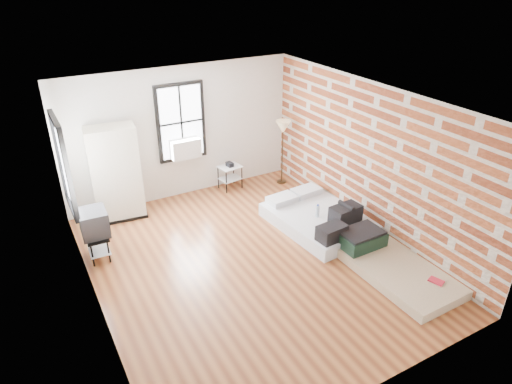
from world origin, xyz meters
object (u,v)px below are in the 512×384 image
mattress_main (320,218)px  mattress_bare (387,262)px  wardrobe (116,174)px  side_table (230,171)px  floor_lamp (283,131)px  tv_stand (94,224)px

mattress_main → mattress_bare: 1.68m
mattress_bare → wardrobe: 5.29m
mattress_bare → wardrobe: (-3.44, 3.94, 0.81)m
side_table → wardrobe: bearing=-178.4°
mattress_bare → floor_lamp: 3.87m
mattress_bare → tv_stand: bearing=145.8°
wardrobe → floor_lamp: wardrobe is taller
tv_stand → mattress_main: bearing=-12.1°
mattress_main → floor_lamp: 2.34m
mattress_bare → tv_stand: 4.99m
wardrobe → tv_stand: bearing=-113.6°
side_table → mattress_bare: bearing=-76.6°
mattress_main → side_table: 2.48m
wardrobe → side_table: 2.54m
mattress_main → side_table: bearing=103.5°
mattress_main → tv_stand: size_ratio=2.34×
mattress_main → side_table: size_ratio=3.35×
mattress_bare → side_table: side_table is taller
side_table → tv_stand: 3.44m
mattress_main → floor_lamp: size_ratio=1.42×
mattress_bare → side_table: bearing=102.6°
side_table → tv_stand: tv_stand is taller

